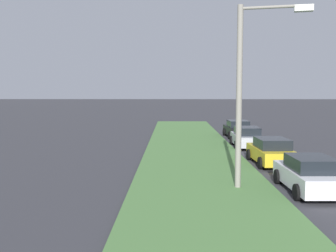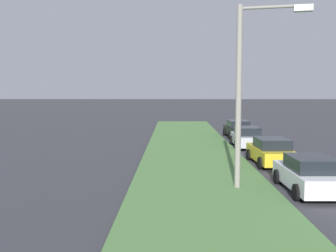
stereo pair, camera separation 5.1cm
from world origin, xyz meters
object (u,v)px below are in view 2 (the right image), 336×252
Objects in this scene: parked_car_white at (309,175)px; parked_car_yellow at (271,152)px; streetlight at (248,83)px; parked_car_black at (238,129)px; parked_car_silver at (247,137)px.

parked_car_white and parked_car_yellow have the same top height.
parked_car_yellow is 0.58× the size of streetlight.
parked_car_silver is at bearing 175.00° from parked_car_black.
parked_car_silver is (6.50, 0.15, 0.00)m from parked_car_yellow.
parked_car_white is 12.49m from parked_car_silver.
parked_car_black is at bearing -2.63° from parked_car_yellow.
parked_car_white and parked_car_black have the same top height.
parked_car_white is at bearing -177.43° from parked_car_silver.
parked_car_yellow is at bearing -22.79° from streetlight.
parked_car_white is at bearing -95.46° from streetlight.
parked_car_silver is 5.94m from parked_car_black.
parked_car_silver is 12.99m from streetlight.
parked_car_black is (5.93, -0.31, 0.00)m from parked_car_silver.
parked_car_yellow is 1.00× the size of parked_car_silver.
parked_car_black is 18.73m from streetlight.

